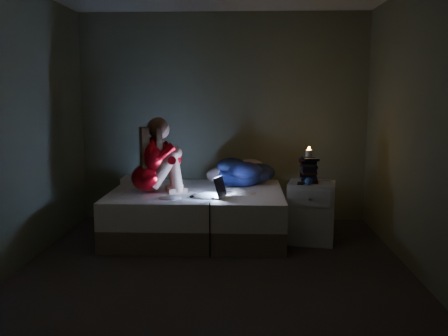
# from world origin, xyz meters

# --- Properties ---
(floor) EXTENTS (3.60, 3.80, 0.02)m
(floor) POSITION_xyz_m (0.00, 0.00, -0.01)
(floor) COLOR black
(floor) RESTS_ON ground
(wall_back) EXTENTS (3.60, 0.02, 2.60)m
(wall_back) POSITION_xyz_m (0.00, 1.91, 1.30)
(wall_back) COLOR #586449
(wall_back) RESTS_ON ground
(wall_front) EXTENTS (3.60, 0.02, 2.60)m
(wall_front) POSITION_xyz_m (0.00, -1.91, 1.30)
(wall_front) COLOR #586449
(wall_front) RESTS_ON ground
(wall_left) EXTENTS (0.02, 3.80, 2.60)m
(wall_left) POSITION_xyz_m (-1.81, 0.00, 1.30)
(wall_left) COLOR #586449
(wall_left) RESTS_ON ground
(wall_right) EXTENTS (0.02, 3.80, 2.60)m
(wall_right) POSITION_xyz_m (1.81, 0.00, 1.30)
(wall_right) COLOR #586449
(wall_right) RESTS_ON ground
(bed) EXTENTS (1.92, 1.44, 0.53)m
(bed) POSITION_xyz_m (-0.26, 1.10, 0.26)
(bed) COLOR silver
(bed) RESTS_ON ground
(pillow) EXTENTS (0.42, 0.30, 0.12)m
(pillow) POSITION_xyz_m (-0.93, 1.26, 0.59)
(pillow) COLOR white
(pillow) RESTS_ON bed
(woman) EXTENTS (0.60, 0.49, 0.84)m
(woman) POSITION_xyz_m (-0.78, 0.89, 0.94)
(woman) COLOR #7D0006
(woman) RESTS_ON bed
(laptop) EXTENTS (0.38, 0.32, 0.23)m
(laptop) POSITION_xyz_m (-0.11, 0.76, 0.64)
(laptop) COLOR black
(laptop) RESTS_ON bed
(clothes_pile) EXTENTS (0.62, 0.52, 0.35)m
(clothes_pile) POSITION_xyz_m (0.21, 1.44, 0.70)
(clothes_pile) COLOR #0F1652
(clothes_pile) RESTS_ON bed
(nightstand) EXTENTS (0.57, 0.53, 0.66)m
(nightstand) POSITION_xyz_m (1.00, 0.95, 0.33)
(nightstand) COLOR silver
(nightstand) RESTS_ON ground
(book_stack) EXTENTS (0.19, 0.25, 0.29)m
(book_stack) POSITION_xyz_m (0.96, 0.95, 0.80)
(book_stack) COLOR black
(book_stack) RESTS_ON nightstand
(candle) EXTENTS (0.07, 0.07, 0.08)m
(candle) POSITION_xyz_m (0.96, 0.95, 0.98)
(candle) COLOR beige
(candle) RESTS_ON book_stack
(phone) EXTENTS (0.07, 0.14, 0.01)m
(phone) POSITION_xyz_m (0.89, 0.84, 0.66)
(phone) COLOR black
(phone) RESTS_ON nightstand
(blue_orb) EXTENTS (0.08, 0.08, 0.08)m
(blue_orb) POSITION_xyz_m (0.98, 0.78, 0.70)
(blue_orb) COLOR #2D5492
(blue_orb) RESTS_ON nightstand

